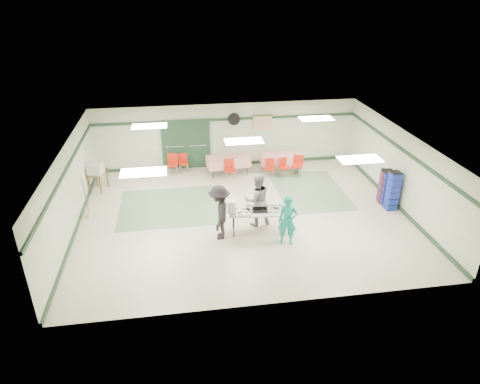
{
  "coord_description": "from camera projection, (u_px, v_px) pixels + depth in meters",
  "views": [
    {
      "loc": [
        -2.03,
        -12.57,
        7.22
      ],
      "look_at": [
        -0.17,
        -0.3,
        1.05
      ],
      "focal_mm": 32.0,
      "sensor_mm": 36.0,
      "label": 1
    }
  ],
  "objects": [
    {
      "name": "broom",
      "position": [
        85.0,
        196.0,
        14.25
      ],
      "size": [
        0.05,
        0.23,
        1.45
      ],
      "primitive_type": "cylinder",
      "rotation": [
        0.14,
        0.0,
        0.07
      ],
      "color": "brown",
      "rests_on": "floor"
    },
    {
      "name": "volunteer_grey",
      "position": [
        257.0,
        200.0,
        13.71
      ],
      "size": [
        0.98,
        0.83,
        1.8
      ],
      "primitive_type": "imported",
      "rotation": [
        0.0,
        0.0,
        3.32
      ],
      "color": "gray",
      "rests_on": "floor"
    },
    {
      "name": "wall_front",
      "position": [
        274.0,
        259.0,
        10.03
      ],
      "size": [
        11.0,
        0.0,
        11.0
      ],
      "primitive_type": "plane",
      "rotation": [
        -1.57,
        0.0,
        0.0
      ],
      "color": "beige",
      "rests_on": "floor"
    },
    {
      "name": "chair_b",
      "position": [
        269.0,
        166.0,
        17.23
      ],
      "size": [
        0.43,
        0.43,
        0.78
      ],
      "rotation": [
        0.0,
        0.0,
        -0.2
      ],
      "color": "red",
      "rests_on": "floor"
    },
    {
      "name": "crate_stack_red",
      "position": [
        385.0,
        186.0,
        15.24
      ],
      "size": [
        0.46,
        0.46,
        1.24
      ],
      "primitive_type": "cube",
      "rotation": [
        0.0,
        0.0,
        -0.23
      ],
      "color": "#A72310",
      "rests_on": "floor"
    },
    {
      "name": "trim_left",
      "position": [
        66.0,
        170.0,
        12.97
      ],
      "size": [
        0.06,
        9.0,
        0.1
      ],
      "primitive_type": "cube",
      "rotation": [
        0.0,
        0.0,
        1.57
      ],
      "color": "#1F3A25",
      "rests_on": "wall_back"
    },
    {
      "name": "baseboard_back",
      "position": [
        227.0,
        164.0,
        18.55
      ],
      "size": [
        11.0,
        0.06,
        0.12
      ],
      "primitive_type": "cube",
      "color": "#1F3A25",
      "rests_on": "floor"
    },
    {
      "name": "chair_loose_b",
      "position": [
        173.0,
        162.0,
        17.44
      ],
      "size": [
        0.47,
        0.47,
        0.89
      ],
      "rotation": [
        0.0,
        0.0,
        -0.15
      ],
      "color": "red",
      "rests_on": "floor"
    },
    {
      "name": "baseboard_left",
      "position": [
        77.0,
        226.0,
        13.85
      ],
      "size": [
        0.06,
        9.0,
        0.12
      ],
      "primitive_type": "cube",
      "rotation": [
        0.0,
        0.0,
        1.57
      ],
      "color": "#1F3A25",
      "rests_on": "floor"
    },
    {
      "name": "trim_right",
      "position": [
        403.0,
        150.0,
        14.44
      ],
      "size": [
        0.06,
        9.0,
        0.1
      ],
      "primitive_type": "cube",
      "rotation": [
        0.0,
        0.0,
        1.57
      ],
      "color": "#1F3A25",
      "rests_on": "wall_back"
    },
    {
      "name": "volunteer_teal",
      "position": [
        288.0,
        221.0,
        12.72
      ],
      "size": [
        0.66,
        0.54,
        1.58
      ],
      "primitive_type": "imported",
      "rotation": [
        0.0,
        0.0,
        -0.32
      ],
      "color": "teal",
      "rests_on": "floor"
    },
    {
      "name": "floor",
      "position": [
        244.0,
        215.0,
        14.62
      ],
      "size": [
        11.0,
        11.0,
        0.0
      ],
      "primitive_type": "plane",
      "color": "beige",
      "rests_on": "ground"
    },
    {
      "name": "wall_fan",
      "position": [
        234.0,
        119.0,
        17.67
      ],
      "size": [
        0.5,
        0.1,
        0.5
      ],
      "primitive_type": "cylinder",
      "rotation": [
        1.57,
        0.0,
        0.0
      ],
      "color": "black",
      "rests_on": "wall_back"
    },
    {
      "name": "wall_right",
      "position": [
        401.0,
        169.0,
        14.76
      ],
      "size": [
        0.0,
        9.0,
        9.0
      ],
      "primitive_type": "plane",
      "rotation": [
        1.57,
        0.0,
        -1.57
      ],
      "color": "beige",
      "rests_on": "floor"
    },
    {
      "name": "chair_loose_a",
      "position": [
        183.0,
        161.0,
        17.7
      ],
      "size": [
        0.4,
        0.41,
        0.8
      ],
      "rotation": [
        0.0,
        0.0,
        0.1
      ],
      "color": "red",
      "rests_on": "floor"
    },
    {
      "name": "crate_stack_blue_a",
      "position": [
        393.0,
        191.0,
        14.71
      ],
      "size": [
        0.37,
        0.37,
        1.41
      ],
      "primitive_type": "cube",
      "rotation": [
        0.0,
        0.0,
        0.01
      ],
      "color": "#192998",
      "rests_on": "floor"
    },
    {
      "name": "baking_pan",
      "position": [
        260.0,
        210.0,
        13.3
      ],
      "size": [
        0.49,
        0.33,
        0.08
      ],
      "primitive_type": "cube",
      "rotation": [
        0.0,
        0.0,
        -0.09
      ],
      "color": "black",
      "rests_on": "serving_table"
    },
    {
      "name": "chair_a",
      "position": [
        284.0,
        165.0,
        17.3
      ],
      "size": [
        0.48,
        0.48,
        0.8
      ],
      "rotation": [
        0.0,
        0.0,
        0.38
      ],
      "color": "red",
      "rests_on": "floor"
    },
    {
      "name": "chair_d",
      "position": [
        230.0,
        167.0,
        17.0
      ],
      "size": [
        0.45,
        0.45,
        0.87
      ],
      "rotation": [
        0.0,
        0.0,
        0.12
      ],
      "color": "red",
      "rests_on": "floor"
    },
    {
      "name": "trim_back",
      "position": [
        227.0,
        119.0,
        17.66
      ],
      "size": [
        11.0,
        0.06,
        0.1
      ],
      "primitive_type": "cube",
      "color": "#1F3A25",
      "rests_on": "wall_back"
    },
    {
      "name": "serving_table",
      "position": [
        259.0,
        212.0,
        13.36
      ],
      "size": [
        1.89,
        0.91,
        0.76
      ],
      "rotation": [
        0.0,
        0.0,
        -0.09
      ],
      "color": "#AAAAA5",
      "rests_on": "floor"
    },
    {
      "name": "double_door_left",
      "position": [
        175.0,
        145.0,
        17.78
      ],
      "size": [
        0.9,
        0.06,
        2.1
      ],
      "primitive_type": "cube",
      "color": "gray",
      "rests_on": "floor"
    },
    {
      "name": "door_frame",
      "position": [
        186.0,
        145.0,
        17.83
      ],
      "size": [
        2.0,
        0.03,
        2.15
      ],
      "primitive_type": "cube",
      "color": "#1F3A25",
      "rests_on": "floor"
    },
    {
      "name": "scroll_banner",
      "position": [
        262.0,
        123.0,
        17.92
      ],
      "size": [
        0.8,
        0.02,
        0.6
      ],
      "primitive_type": "cube",
      "color": "#D4B984",
      "rests_on": "wall_back"
    },
    {
      "name": "ceiling",
      "position": [
        244.0,
        140.0,
        13.41
      ],
      "size": [
        11.0,
        11.0,
        0.0
      ],
      "primitive_type": "plane",
      "rotation": [
        3.14,
        0.0,
        0.0
      ],
      "color": "white",
      "rests_on": "wall_back"
    },
    {
      "name": "office_printer",
      "position": [
        95.0,
        169.0,
        15.82
      ],
      "size": [
        0.61,
        0.56,
        0.41
      ],
      "primitive_type": "cube",
      "rotation": [
        0.0,
        0.0,
        -0.24
      ],
      "color": "#B6B7B1",
      "rests_on": "printer_table"
    },
    {
      "name": "volunteer_dark",
      "position": [
        220.0,
        212.0,
        12.99
      ],
      "size": [
        0.83,
        1.23,
        1.75
      ],
      "primitive_type": "imported",
      "rotation": [
        0.0,
        0.0,
        -1.74
      ],
      "color": "black",
      "rests_on": "floor"
    },
    {
      "name": "dining_table_b",
      "position": [
        228.0,
        161.0,
        17.49
      ],
      "size": [
        1.81,
        0.99,
        0.77
      ],
      "rotation": [
        0.0,
        0.0,
        0.13
      ],
      "color": "red",
      "rests_on": "floor"
    },
    {
      "name": "green_patch_a",
      "position": [
        170.0,
        207.0,
        15.16
      ],
      "size": [
        3.5,
        3.0,
        0.01
      ],
      "primitive_type": "cube",
      "color": "slate",
      "rests_on": "floor"
    },
    {
      "name": "green_patch_b",
      "position": [
        310.0,
        191.0,
        16.32
      ],
      "size": [
        2.5,
        3.5,
        0.01
      ],
      "primitive_type": "cube",
      "color": "slate",
      "rests_on": "floor"
    },
    {
      "name": "double_door_right",
      "position": [
        198.0,
        144.0,
        17.91
      ],
      "size": [
        0.9,
        0.06,
        2.1
      ],
      "primitive_type": "cube",
      "color": "gray",
      "rests_on": "floor"
    },
    {
      "name": "crate_stack_blue_b",
      "position": [
        386.0,
        187.0,
        15.16
      ],
      "size": [
        0.41,
        0.41,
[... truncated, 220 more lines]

